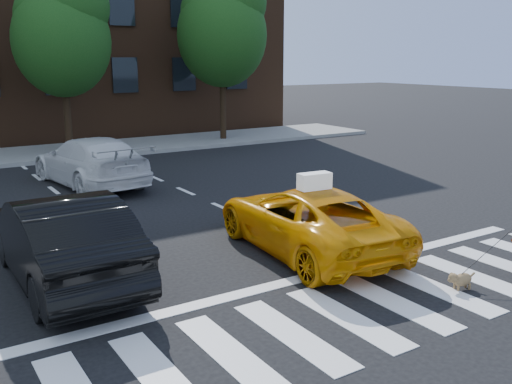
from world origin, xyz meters
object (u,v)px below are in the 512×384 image
Objects in this scene: black_sedan at (62,238)px; white_suv at (90,161)px; taxi at (307,219)px; dog at (461,279)px; tree_right at (223,23)px; tree_mid at (62,29)px.

black_sedan reaches higher than white_suv.
white_suv reaches higher than taxi.
black_sedan reaches higher than taxi.
dog is at bearing 143.74° from black_sedan.
tree_right is at bearing 85.65° from dog.
white_suv is at bearing -143.72° from tree_right.
dog is (5.47, -3.98, -0.59)m from black_sedan.
tree_right reaches higher than taxi.
tree_mid is 13.07× the size of dog.
dog is at bearing -106.86° from tree_right.
taxi reaches higher than dog.
taxi is at bearing 95.78° from white_suv.
dog is at bearing -84.09° from tree_mid.
white_suv is at bearing -99.33° from tree_mid.
tree_right is 18.69m from dog.
white_suv is 11.71m from dog.
white_suv is (2.72, 7.39, -0.04)m from black_sedan.
black_sedan is (-4.55, 0.97, 0.12)m from taxi.
black_sedan reaches higher than dog.
taxi is 8.61× the size of dog.
tree_mid is 7.21m from white_suv.
taxi is 3.18m from dog.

